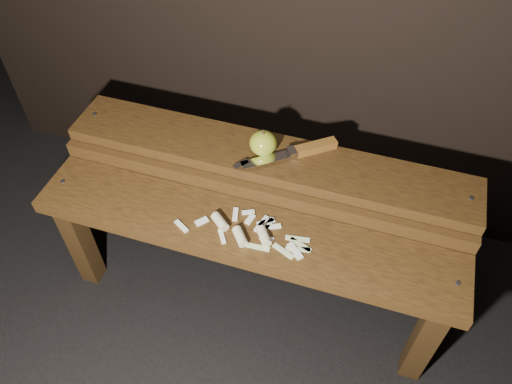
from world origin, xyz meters
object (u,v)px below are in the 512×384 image
(bench_front_tier, at_px, (243,246))
(knife, at_px, (303,151))
(apple, at_px, (263,143))
(bench_rear_tier, at_px, (267,175))

(bench_front_tier, bearing_deg, knife, 69.89)
(bench_front_tier, height_order, apple, apple)
(bench_rear_tier, bearing_deg, knife, 18.88)
(bench_rear_tier, distance_m, apple, 0.12)
(bench_front_tier, height_order, bench_rear_tier, bench_rear_tier)
(bench_front_tier, relative_size, knife, 4.61)
(bench_front_tier, distance_m, apple, 0.29)
(bench_front_tier, height_order, knife, knife)
(bench_rear_tier, xyz_separation_m, knife, (0.09, 0.03, 0.10))
(bench_front_tier, bearing_deg, apple, 93.63)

